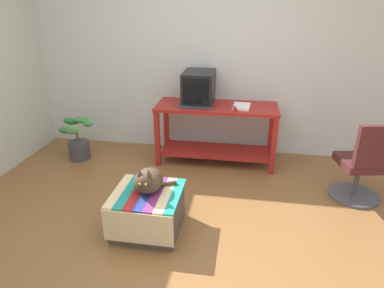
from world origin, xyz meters
TOP-DOWN VIEW (x-y plane):
  - ground_plane at (0.00, 0.00)m, footprint 14.00×14.00m
  - back_wall at (0.00, 2.05)m, footprint 8.00×0.10m
  - desk at (0.17, 1.60)m, footprint 1.51×0.59m
  - tv_monitor at (-0.07, 1.69)m, footprint 0.38×0.53m
  - keyboard at (-0.08, 1.47)m, footprint 0.40×0.15m
  - book at (0.47, 1.56)m, footprint 0.22×0.30m
  - ottoman_with_blanket at (-0.30, 0.07)m, footprint 0.61×0.60m
  - cat at (-0.29, 0.09)m, footprint 0.36×0.36m
  - potted_plant at (-1.64, 1.38)m, footprint 0.44×0.31m
  - office_chair at (1.75, 0.92)m, footprint 0.52×0.52m
  - stapler at (0.40, 1.42)m, footprint 0.06×0.12m

SIDE VIEW (x-z plane):
  - ground_plane at x=0.00m, z-range 0.00..0.00m
  - ottoman_with_blanket at x=-0.30m, z-range 0.00..0.39m
  - potted_plant at x=-1.64m, z-range -0.04..0.53m
  - office_chair at x=1.75m, z-range -0.06..0.83m
  - cat at x=-0.29m, z-range 0.37..0.64m
  - desk at x=0.17m, z-range 0.14..0.91m
  - keyboard at x=-0.08m, z-range 0.77..0.79m
  - book at x=0.47m, z-range 0.77..0.79m
  - stapler at x=0.40m, z-range 0.77..0.81m
  - tv_monitor at x=-0.07m, z-range 0.76..1.16m
  - back_wall at x=0.00m, z-range 0.00..2.60m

